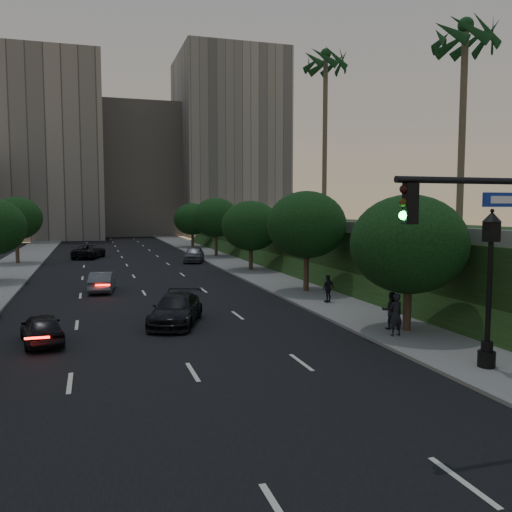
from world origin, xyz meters
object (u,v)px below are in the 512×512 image
object	(u,v)px
sedan_near_left	(42,329)
sedan_near_right	(176,310)
sedan_far_left	(89,252)
pedestrian_a	(396,315)
sedan_far_right	(194,254)
sedan_mid_left	(102,282)
pedestrian_b	(391,310)
street_lamp	(489,296)
pedestrian_c	(328,288)

from	to	relation	value
sedan_near_left	sedan_near_right	world-z (taller)	sedan_near_right
sedan_far_left	pedestrian_a	distance (m)	44.28
sedan_near_right	sedan_far_right	xyz separation A→B (m)	(6.23, 29.22, 0.08)
sedan_mid_left	pedestrian_a	xyz separation A→B (m)	(11.82, -17.26, 0.39)
pedestrian_b	sedan_near_right	bearing A→B (deg)	-2.63
street_lamp	sedan_mid_left	distance (m)	25.50
sedan_near_right	pedestrian_c	bearing A→B (deg)	36.61
sedan_mid_left	sedan_far_right	size ratio (longest dim) A/B	0.87
sedan_mid_left	sedan_far_left	bearing A→B (deg)	-81.10
pedestrian_b	sedan_far_left	bearing A→B (deg)	-48.88
sedan_near_left	sedan_far_right	world-z (taller)	sedan_far_right
sedan_far_left	sedan_near_right	size ratio (longest dim) A/B	1.09
street_lamp	sedan_near_right	bearing A→B (deg)	130.98
sedan_far_left	sedan_mid_left	bearing A→B (deg)	109.34
pedestrian_b	sedan_mid_left	bearing A→B (deg)	-29.18
sedan_near_right	sedan_far_right	bearing A→B (deg)	97.69
street_lamp	pedestrian_c	size ratio (longest dim) A/B	3.45
sedan_near_left	sedan_far_left	distance (m)	38.91
sedan_near_right	pedestrian_b	size ratio (longest dim) A/B	2.97
pedestrian_c	sedan_far_right	bearing A→B (deg)	-110.60
street_lamp	sedan_far_right	bearing A→B (deg)	94.24
sedan_far_left	sedan_far_right	bearing A→B (deg)	161.22
pedestrian_c	pedestrian_b	bearing A→B (deg)	61.24
sedan_mid_left	sedan_near_left	bearing A→B (deg)	85.85
sedan_far_right	pedestrian_b	distance (m)	33.76
sedan_near_left	pedestrian_a	world-z (taller)	pedestrian_a
sedan_near_left	pedestrian_c	distance (m)	15.95
sedan_far_right	pedestrian_b	bearing A→B (deg)	-69.35
sedan_mid_left	sedan_near_right	world-z (taller)	sedan_near_right
street_lamp	sedan_far_left	size ratio (longest dim) A/B	1.02
sedan_mid_left	sedan_far_left	world-z (taller)	sedan_far_left
sedan_near_left	pedestrian_b	xyz separation A→B (m)	(14.97, -2.32, 0.35)
sedan_far_left	sedan_near_right	distance (m)	37.00
sedan_mid_left	sedan_far_right	world-z (taller)	sedan_far_right
sedan_mid_left	pedestrian_c	xyz separation A→B (m)	(12.52, -8.80, 0.28)
sedan_far_right	pedestrian_c	size ratio (longest dim) A/B	2.93
sedan_mid_left	sedan_far_left	xyz separation A→B (m)	(-0.92, 25.15, 0.08)
sedan_far_right	pedestrian_a	world-z (taller)	pedestrian_a
sedan_near_right	sedan_far_right	world-z (taller)	sedan_far_right
sedan_far_right	street_lamp	bearing A→B (deg)	-69.97
sedan_mid_left	sedan_far_left	size ratio (longest dim) A/B	0.76
sedan_near_left	pedestrian_c	world-z (taller)	pedestrian_c
sedan_far_right	pedestrian_a	xyz separation A→B (m)	(2.36, -34.86, 0.26)
sedan_far_right	sedan_far_left	bearing A→B (deg)	159.77
sedan_near_left	pedestrian_b	distance (m)	15.16
pedestrian_b	pedestrian_c	size ratio (longest dim) A/B	1.04
sedan_mid_left	pedestrian_c	size ratio (longest dim) A/B	2.56
sedan_near_left	sedan_far_right	size ratio (longest dim) A/B	0.80
pedestrian_a	pedestrian_c	size ratio (longest dim) A/B	1.14
sedan_near_left	pedestrian_a	size ratio (longest dim) A/B	2.06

